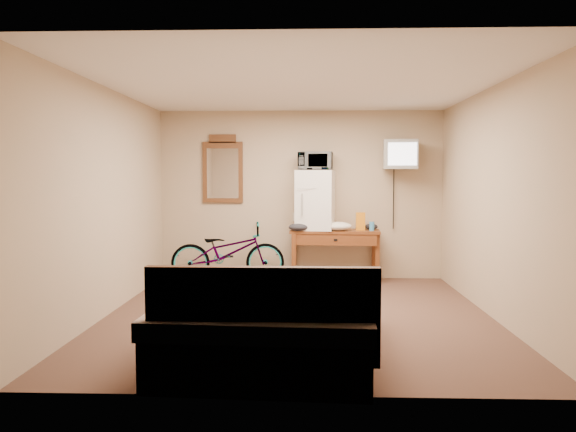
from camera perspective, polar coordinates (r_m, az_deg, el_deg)
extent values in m
plane|color=#4E3227|center=(6.29, 1.04, -10.01)|extent=(4.60, 4.60, 0.00)
plane|color=silver|center=(6.18, 1.07, 13.12)|extent=(4.60, 4.60, 0.00)
cube|color=tan|center=(8.40, 1.30, 2.15)|extent=(4.20, 0.04, 2.50)
cube|color=tan|center=(3.81, 0.52, -0.08)|extent=(4.20, 0.04, 2.50)
cube|color=tan|center=(6.49, -17.84, 1.41)|extent=(0.04, 4.60, 2.50)
cube|color=tan|center=(6.42, 20.14, 1.34)|extent=(0.04, 4.60, 2.50)
cube|color=beige|center=(8.41, 0.75, -0.10)|extent=(0.08, 0.01, 0.13)
cube|color=maroon|center=(8.19, 4.78, -1.56)|extent=(1.32, 0.57, 0.04)
cube|color=maroon|center=(8.03, 0.59, -4.35)|extent=(0.06, 0.06, 0.71)
cube|color=maroon|center=(8.09, 9.06, -4.34)|extent=(0.06, 0.06, 0.71)
cube|color=maroon|center=(8.42, 0.65, -3.96)|extent=(0.06, 0.06, 0.71)
cube|color=maroon|center=(8.48, 8.73, -3.95)|extent=(0.06, 0.06, 0.71)
cube|color=maroon|center=(7.98, 4.86, -2.43)|extent=(1.17, 0.11, 0.16)
cube|color=black|center=(7.96, 4.86, -2.44)|extent=(0.05, 0.02, 0.03)
cube|color=white|center=(8.17, 2.79, 1.63)|extent=(0.60, 0.58, 0.87)
cube|color=#969691|center=(7.91, 2.82, 2.80)|extent=(0.53, 0.01, 0.00)
cylinder|color=#969691|center=(7.92, 1.44, 1.18)|extent=(0.02, 0.02, 0.31)
imported|color=white|center=(8.17, 2.81, 5.60)|extent=(0.52, 0.38, 0.27)
cube|color=orange|center=(8.17, 7.37, -0.54)|extent=(0.13, 0.08, 0.26)
cylinder|color=#3C8FCE|center=(8.15, 8.51, -1.03)|extent=(0.07, 0.07, 0.13)
ellipsoid|color=silver|center=(8.07, 5.06, -1.05)|extent=(0.41, 0.32, 0.13)
ellipsoid|color=black|center=(8.00, 1.08, -1.14)|extent=(0.29, 0.22, 0.11)
ellipsoid|color=black|center=(8.29, 8.46, -1.08)|extent=(0.19, 0.16, 0.09)
cube|color=black|center=(8.49, 11.02, 5.41)|extent=(0.14, 0.02, 0.14)
cylinder|color=black|center=(8.45, 11.07, 5.42)|extent=(0.05, 0.30, 0.05)
cube|color=#969691|center=(8.23, 11.32, 6.14)|extent=(0.51, 0.44, 0.41)
cube|color=white|center=(8.03, 11.56, 6.20)|extent=(0.39, 0.05, 0.32)
cube|color=black|center=(8.43, 11.10, 6.09)|extent=(0.30, 0.04, 0.26)
cube|color=brown|center=(8.47, -6.64, 4.44)|extent=(0.60, 0.04, 0.91)
cube|color=brown|center=(8.49, -6.66, 7.81)|extent=(0.40, 0.04, 0.13)
cube|color=white|center=(8.45, -6.66, 4.32)|extent=(0.47, 0.01, 0.74)
imported|color=black|center=(8.20, -6.12, -3.67)|extent=(1.69, 0.75, 0.86)
cube|color=brown|center=(4.99, -1.69, -11.37)|extent=(1.75, 2.26, 0.40)
cube|color=beige|center=(4.93, -1.70, -8.56)|extent=(1.79, 2.30, 0.14)
cube|color=brown|center=(3.97, -2.60, -10.16)|extent=(1.63, 0.08, 0.70)
ellipsoid|color=silver|center=(4.31, -7.38, -8.65)|extent=(0.57, 0.35, 0.20)
ellipsoid|color=silver|center=(4.25, 2.92, -8.79)|extent=(0.57, 0.35, 0.20)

